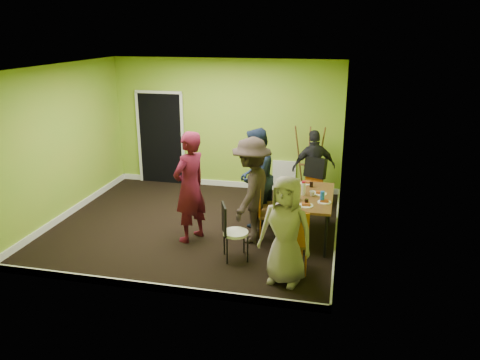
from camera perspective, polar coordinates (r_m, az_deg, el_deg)
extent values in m
plane|color=black|center=(8.52, -5.43, -5.51)|extent=(5.00, 5.00, 0.00)
cube|color=#84BA2F|center=(10.17, -1.74, 6.76)|extent=(5.00, 0.04, 2.80)
cube|color=#84BA2F|center=(6.06, -12.38, -1.64)|extent=(5.00, 0.04, 2.80)
cube|color=#84BA2F|center=(9.15, -20.81, 4.29)|extent=(0.04, 4.50, 2.80)
cube|color=#84BA2F|center=(7.67, 12.33, 2.54)|extent=(0.04, 4.50, 2.80)
cube|color=white|center=(7.83, -6.06, 13.60)|extent=(5.00, 4.50, 0.04)
cube|color=black|center=(10.69, -9.61, 5.00)|extent=(1.00, 0.05, 2.04)
cube|color=white|center=(10.15, 5.40, 0.84)|extent=(0.50, 0.04, 0.55)
cylinder|color=black|center=(7.39, 4.32, -6.30)|extent=(0.04, 0.04, 0.71)
cylinder|color=black|center=(7.33, 10.40, -6.78)|extent=(0.04, 0.04, 0.71)
cylinder|color=black|center=(8.66, 5.70, -2.59)|extent=(0.04, 0.04, 0.71)
cylinder|color=black|center=(8.61, 10.86, -2.96)|extent=(0.04, 0.04, 0.71)
cube|color=brown|center=(7.85, 7.96, -1.99)|extent=(0.90, 1.50, 0.04)
cylinder|color=#C45F12|center=(8.47, 2.27, -4.06)|extent=(0.02, 0.02, 0.42)
cylinder|color=#C45F12|center=(8.18, 2.37, -4.89)|extent=(0.02, 0.02, 0.42)
cylinder|color=#C45F12|center=(8.49, 4.40, -4.04)|extent=(0.02, 0.02, 0.42)
cylinder|color=#C45F12|center=(8.20, 4.58, -4.87)|extent=(0.02, 0.02, 0.42)
cube|color=brown|center=(8.26, 3.43, -3.12)|extent=(0.45, 0.45, 0.04)
cube|color=#C45F12|center=(8.16, 2.23, -1.50)|extent=(0.11, 0.35, 0.46)
cylinder|color=#C45F12|center=(8.03, 2.24, -5.22)|extent=(0.03, 0.03, 0.45)
cylinder|color=#C45F12|center=(7.72, 2.50, -6.23)|extent=(0.03, 0.03, 0.45)
cylinder|color=#C45F12|center=(8.07, 4.66, -5.15)|extent=(0.03, 0.03, 0.45)
cylinder|color=#C45F12|center=(7.76, 5.02, -6.14)|extent=(0.03, 0.03, 0.45)
cube|color=brown|center=(7.80, 3.64, -4.16)|extent=(0.50, 0.50, 0.04)
cube|color=#C45F12|center=(7.68, 2.27, -2.33)|extent=(0.14, 0.37, 0.50)
cylinder|color=#C45F12|center=(9.27, 9.80, -2.22)|extent=(0.03, 0.03, 0.44)
cylinder|color=#C45F12|center=(9.41, 7.96, -1.82)|extent=(0.03, 0.03, 0.44)
cylinder|color=#C45F12|center=(8.98, 8.86, -2.84)|extent=(0.03, 0.03, 0.44)
cylinder|color=#C45F12|center=(9.13, 6.98, -2.41)|extent=(0.03, 0.03, 0.44)
cube|color=brown|center=(9.12, 8.46, -1.01)|extent=(0.52, 0.52, 0.04)
cube|color=#C45F12|center=(9.20, 9.08, 0.88)|extent=(0.36, 0.17, 0.49)
cylinder|color=#C45F12|center=(6.76, 5.08, -9.97)|extent=(0.03, 0.03, 0.46)
cylinder|color=#C45F12|center=(6.81, 8.01, -9.88)|extent=(0.03, 0.03, 0.46)
cylinder|color=#C45F12|center=(7.07, 4.76, -8.65)|extent=(0.03, 0.03, 0.46)
cylinder|color=#C45F12|center=(7.11, 7.57, -8.58)|extent=(0.03, 0.03, 0.46)
cube|color=brown|center=(6.84, 6.42, -7.56)|extent=(0.49, 0.49, 0.04)
cube|color=#C45F12|center=(6.55, 6.73, -6.12)|extent=(0.38, 0.12, 0.51)
cylinder|color=black|center=(7.37, -1.94, -7.59)|extent=(0.02, 0.02, 0.42)
cylinder|color=black|center=(7.09, -1.59, -8.68)|extent=(0.02, 0.02, 0.42)
cylinder|color=black|center=(7.42, 0.49, -7.42)|extent=(0.02, 0.02, 0.42)
cylinder|color=black|center=(7.14, 0.94, -8.49)|extent=(0.02, 0.02, 0.42)
cylinder|color=white|center=(7.16, -0.53, -6.48)|extent=(0.39, 0.39, 0.05)
cube|color=black|center=(7.04, -1.95, -4.80)|extent=(0.16, 0.34, 0.46)
cylinder|color=brown|center=(9.70, 7.25, 2.24)|extent=(0.22, 0.36, 1.55)
cylinder|color=brown|center=(9.67, 9.61, 2.08)|extent=(0.22, 0.36, 1.55)
cylinder|color=brown|center=(9.46, 8.31, 1.79)|extent=(0.03, 0.35, 1.52)
cube|color=brown|center=(9.65, 8.39, 1.83)|extent=(0.42, 0.04, 0.04)
cylinder|color=white|center=(8.24, 6.01, -0.72)|extent=(0.23, 0.23, 0.01)
cylinder|color=white|center=(7.51, 6.27, -2.65)|extent=(0.26, 0.26, 0.01)
cylinder|color=white|center=(8.42, 8.10, -0.40)|extent=(0.22, 0.22, 0.01)
cylinder|color=white|center=(7.38, 8.05, -3.10)|extent=(0.23, 0.23, 0.01)
cylinder|color=white|center=(7.93, 9.70, -1.65)|extent=(0.23, 0.23, 0.01)
cylinder|color=white|center=(7.57, 10.24, -2.67)|extent=(0.22, 0.22, 0.01)
cylinder|color=white|center=(7.82, 7.73, -1.08)|extent=(0.07, 0.07, 0.21)
cylinder|color=blue|center=(7.54, 9.99, -2.04)|extent=(0.07, 0.07, 0.18)
cylinder|color=#C45F12|center=(7.95, 7.50, -1.20)|extent=(0.04, 0.04, 0.09)
cylinder|color=black|center=(8.12, 6.92, -0.75)|extent=(0.06, 0.06, 0.09)
cylinder|color=black|center=(8.24, 8.68, -0.56)|extent=(0.06, 0.06, 0.09)
cylinder|color=black|center=(7.40, 8.10, -2.67)|extent=(0.06, 0.06, 0.10)
imported|color=white|center=(7.60, 6.91, -2.03)|extent=(0.14, 0.14, 0.11)
imported|color=white|center=(7.81, 8.81, -1.63)|extent=(0.09, 0.09, 0.09)
imported|color=#500D20|center=(7.66, -6.14, -0.86)|extent=(0.69, 0.80, 1.85)
imported|color=#151F35|center=(8.26, 1.88, 0.32)|extent=(0.80, 0.95, 1.76)
imported|color=black|center=(7.60, 1.41, -1.30)|extent=(0.77, 1.20, 1.76)
imported|color=black|center=(9.38, 8.98, 1.50)|extent=(0.96, 0.68, 1.51)
imported|color=gray|center=(6.43, 5.61, -6.13)|extent=(0.84, 0.64, 1.55)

